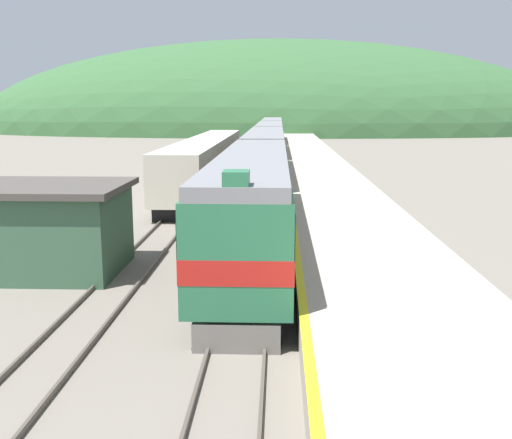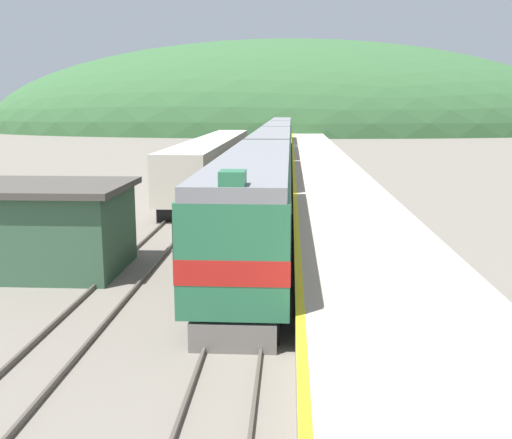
% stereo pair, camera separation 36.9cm
% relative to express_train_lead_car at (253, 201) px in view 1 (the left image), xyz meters
% --- Properties ---
extents(track_main, '(1.52, 180.00, 0.16)m').
position_rel_express_train_lead_car_xyz_m(track_main, '(0.00, 41.10, -2.24)').
color(track_main, '#4C443D').
rests_on(track_main, ground).
extents(track_siding, '(1.52, 180.00, 0.16)m').
position_rel_express_train_lead_car_xyz_m(track_siding, '(-4.53, 41.10, -2.24)').
color(track_siding, '#4C443D').
rests_on(track_siding, ground).
extents(platform, '(5.80, 140.00, 0.99)m').
position_rel_express_train_lead_car_xyz_m(platform, '(4.49, 21.10, -1.83)').
color(platform, '#B2A893').
rests_on(platform, ground).
extents(distant_hills, '(144.20, 64.89, 42.62)m').
position_rel_express_train_lead_car_xyz_m(distant_hills, '(0.00, 121.06, -2.32)').
color(distant_hills, '#335B33').
rests_on(distant_hills, ground).
extents(station_shed, '(8.55, 4.93, 3.33)m').
position_rel_express_train_lead_car_xyz_m(station_shed, '(-8.92, -2.57, -0.64)').
color(station_shed, '#385B42').
rests_on(station_shed, ground).
extents(express_train_lead_car, '(2.92, 20.45, 4.61)m').
position_rel_express_train_lead_car_xyz_m(express_train_lead_car, '(0.00, 0.00, 0.00)').
color(express_train_lead_car, black).
rests_on(express_train_lead_car, ground).
extents(carriage_second, '(2.91, 20.69, 4.25)m').
position_rel_express_train_lead_car_xyz_m(carriage_second, '(0.00, 21.68, -0.01)').
color(carriage_second, black).
rests_on(carriage_second, ground).
extents(carriage_third, '(2.91, 20.69, 4.25)m').
position_rel_express_train_lead_car_xyz_m(carriage_third, '(0.00, 43.25, -0.01)').
color(carriage_third, black).
rests_on(carriage_third, ground).
extents(carriage_fourth, '(2.91, 20.69, 4.25)m').
position_rel_express_train_lead_car_xyz_m(carriage_fourth, '(0.00, 64.83, -0.01)').
color(carriage_fourth, black).
rests_on(carriage_fourth, ground).
extents(siding_train, '(2.90, 31.39, 3.67)m').
position_rel_express_train_lead_car_xyz_m(siding_train, '(-4.53, 22.18, -0.43)').
color(siding_train, black).
rests_on(siding_train, ground).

